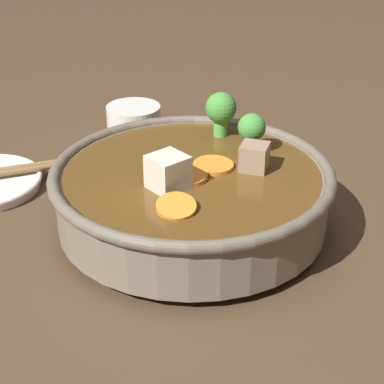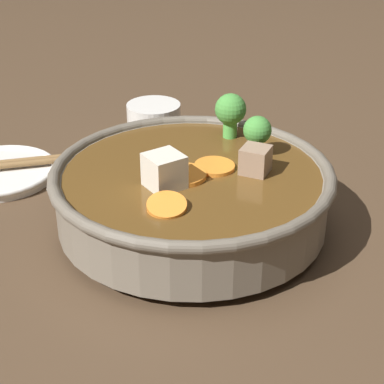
# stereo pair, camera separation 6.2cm
# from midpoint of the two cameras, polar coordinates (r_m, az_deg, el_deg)

# --- Properties ---
(ground_plane) EXTENTS (3.00, 3.00, 0.00)m
(ground_plane) POSITION_cam_midpoint_polar(r_m,az_deg,el_deg) (0.64, 2.77, -3.36)
(ground_plane) COLOR #4C3826
(stirfry_bowl) EXTENTS (0.27, 0.27, 0.11)m
(stirfry_bowl) POSITION_cam_midpoint_polar(r_m,az_deg,el_deg) (0.62, 2.91, 0.06)
(stirfry_bowl) COLOR slate
(stirfry_bowl) RESTS_ON ground_plane
(tea_cup) EXTENTS (0.07, 0.07, 0.05)m
(tea_cup) POSITION_cam_midpoint_polar(r_m,az_deg,el_deg) (0.84, -1.27, 6.26)
(tea_cup) COLOR white
(tea_cup) RESTS_ON ground_plane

